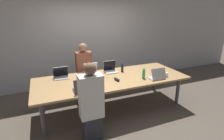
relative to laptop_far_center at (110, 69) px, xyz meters
name	(u,v)px	position (x,y,z in m)	size (l,w,h in m)	color
ground_plane	(112,108)	(-0.13, -0.42, -0.85)	(24.00, 24.00, 0.00)	brown
curtain_wall	(90,39)	(-0.13, 1.35, 0.55)	(12.00, 0.06, 2.80)	#ADADB2
conference_table	(112,80)	(-0.13, -0.42, -0.13)	(3.42, 1.31, 0.77)	tan
laptop_far_center	(110,69)	(0.00, 0.00, 0.00)	(0.31, 0.27, 0.27)	silver
bottle_far_center	(122,68)	(0.28, -0.12, 0.02)	(0.06, 0.06, 0.22)	black
laptop_far_midleft	(91,70)	(-0.48, 0.06, 0.00)	(0.33, 0.27, 0.26)	#B7B7BC
person_far_midleft	(84,71)	(-0.55, 0.49, -0.14)	(0.40, 0.24, 1.44)	#2D2D38
laptop_far_left	(61,75)	(-1.19, 0.03, 0.00)	(0.33, 0.25, 0.25)	#B7B7BC
laptop_near_left	(82,88)	(-0.92, -0.88, 0.00)	(0.31, 0.26, 0.26)	#333338
person_near_left	(91,104)	(-0.85, -1.26, -0.15)	(0.40, 0.24, 1.43)	#2D2D38
bottle_near_left	(91,82)	(-0.68, -0.69, 0.02)	(0.06, 0.06, 0.22)	#ADD1E0
laptop_near_right	(158,76)	(0.79, -0.87, -0.01)	(0.35, 0.26, 0.25)	#B7B7BC
cup_near_right	(166,75)	(1.07, -0.82, -0.03)	(0.08, 0.08, 0.09)	white
bottle_near_right	(144,74)	(0.52, -0.71, 0.03)	(0.07, 0.07, 0.24)	green
stapler	(117,80)	(-0.10, -0.62, -0.05)	(0.07, 0.16, 0.05)	black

